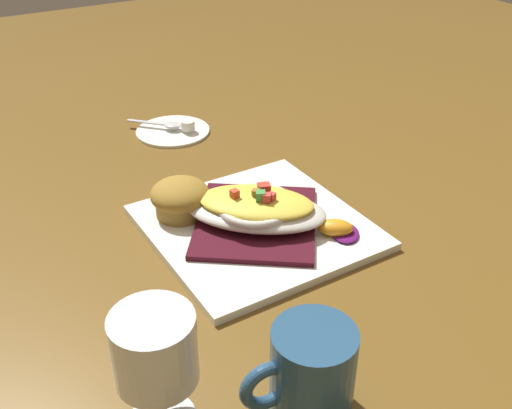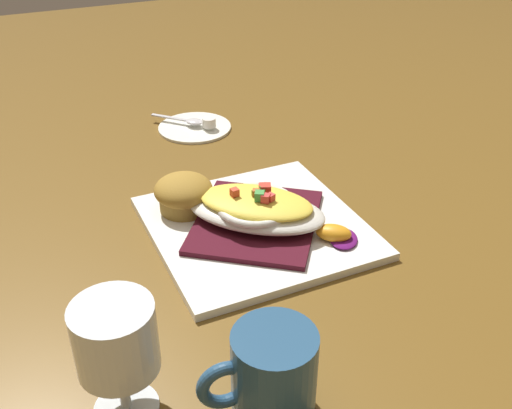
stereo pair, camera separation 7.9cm
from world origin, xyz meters
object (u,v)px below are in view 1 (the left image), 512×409
object	(u,v)px
creamer_saucer	(173,130)
spoon	(168,125)
muffin	(180,198)
orange_garnish	(338,229)
creamer_cup_0	(188,125)
gratin_dish	(256,207)
stemmed_glass	(155,355)
coffee_mug	(310,377)
square_plate	(256,227)

from	to	relation	value
creamer_saucer	spoon	distance (m)	0.01
muffin	spoon	distance (m)	0.29
orange_garnish	creamer_cup_0	world-z (taller)	orange_garnish
creamer_saucer	creamer_cup_0	size ratio (longest dim) A/B	5.41
gratin_dish	creamer_cup_0	bearing A→B (deg)	171.37
stemmed_glass	creamer_cup_0	xyz separation A→B (m)	(-0.54, 0.28, -0.06)
orange_garnish	creamer_saucer	bearing A→B (deg)	-173.04
muffin	coffee_mug	distance (m)	0.35
orange_garnish	coffee_mug	size ratio (longest dim) A/B	0.60
gratin_dish	spoon	bearing A→B (deg)	176.30
spoon	creamer_cup_0	xyz separation A→B (m)	(0.03, 0.03, 0.00)
orange_garnish	coffee_mug	world-z (taller)	coffee_mug
orange_garnish	spoon	xyz separation A→B (m)	(-0.42, -0.06, -0.01)
spoon	creamer_cup_0	size ratio (longest dim) A/B	3.47
gratin_dish	muffin	world-z (taller)	gratin_dish
spoon	creamer_cup_0	distance (m)	0.04
stemmed_glass	square_plate	bearing A→B (deg)	134.21
orange_garnish	muffin	bearing A→B (deg)	-133.61
stemmed_glass	spoon	distance (m)	0.62
creamer_cup_0	gratin_dish	bearing A→B (deg)	-8.63
gratin_dish	creamer_saucer	distance (m)	0.34
spoon	gratin_dish	bearing A→B (deg)	-3.70
gratin_dish	stemmed_glass	distance (m)	0.32
coffee_mug	creamer_cup_0	size ratio (longest dim) A/B	4.56
creamer_saucer	spoon	world-z (taller)	spoon
coffee_mug	creamer_saucer	size ratio (longest dim) A/B	0.84
stemmed_glass	coffee_mug	bearing A→B (deg)	65.28
gratin_dish	spoon	xyz separation A→B (m)	(-0.35, 0.02, -0.02)
orange_garnish	coffee_mug	xyz separation A→B (m)	(0.20, -0.18, 0.02)
muffin	coffee_mug	xyz separation A→B (m)	(0.35, -0.03, 0.00)
gratin_dish	spoon	world-z (taller)	gratin_dish
square_plate	coffee_mug	xyz separation A→B (m)	(0.28, -0.10, 0.04)
square_plate	gratin_dish	bearing A→B (deg)	49.01
square_plate	stemmed_glass	size ratio (longest dim) A/B	2.21
coffee_mug	creamer_saucer	xyz separation A→B (m)	(-0.62, 0.13, -0.04)
square_plate	creamer_saucer	distance (m)	0.34
muffin	coffee_mug	bearing A→B (deg)	-4.71
stemmed_glass	spoon	xyz separation A→B (m)	(-0.57, 0.25, -0.07)
square_plate	muffin	xyz separation A→B (m)	(-0.07, -0.08, 0.03)
muffin	orange_garnish	bearing A→B (deg)	46.39
orange_garnish	creamer_cup_0	size ratio (longest dim) A/B	2.71
orange_garnish	stemmed_glass	bearing A→B (deg)	-64.51
orange_garnish	stemmed_glass	distance (m)	0.34
coffee_mug	stemmed_glass	bearing A→B (deg)	-114.72
gratin_dish	orange_garnish	size ratio (longest dim) A/B	3.17
gratin_dish	muffin	distance (m)	0.11
square_plate	gratin_dish	xyz separation A→B (m)	(0.00, 0.00, 0.03)
gratin_dish	creamer_saucer	bearing A→B (deg)	175.30
stemmed_glass	orange_garnish	bearing A→B (deg)	115.49
coffee_mug	creamer_cup_0	distance (m)	0.62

